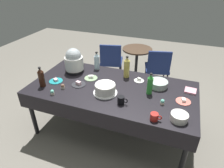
{
  "coord_description": "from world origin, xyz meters",
  "views": [
    {
      "loc": [
        0.77,
        -2.07,
        2.13
      ],
      "look_at": [
        0.0,
        0.0,
        0.8
      ],
      "focal_mm": 31.19,
      "sensor_mm": 36.0,
      "label": 1
    }
  ],
  "objects_px": {
    "dessert_plate_teal": "(56,81)",
    "soda_bottle_lime_soda": "(150,84)",
    "glass_salad_bowl": "(158,84)",
    "cupcake_berry": "(63,86)",
    "slow_cooker": "(74,61)",
    "dessert_plate_white": "(139,80)",
    "frosted_layer_cake": "(105,89)",
    "soda_bottle_ginger_ale": "(127,67)",
    "soda_bottle_water": "(97,61)",
    "cupcake_mint": "(52,92)",
    "coffee_mug_red": "(154,117)",
    "ceramic_snack_bowl": "(179,117)",
    "maroon_chair_right": "(158,67)",
    "round_cafe_table": "(137,59)",
    "dessert_plate_coral": "(183,101)",
    "dessert_plate_sage": "(91,78)",
    "maroon_chair_left": "(111,60)",
    "potluck_table": "(112,91)",
    "soda_bottle_cola": "(41,78)",
    "coffee_mug_black": "(121,100)",
    "dessert_plate_charcoal": "(79,84)",
    "cupcake_cocoa": "(162,102)"
  },
  "relations": [
    {
      "from": "soda_bottle_cola",
      "to": "soda_bottle_lime_soda",
      "type": "distance_m",
      "value": 1.42
    },
    {
      "from": "frosted_layer_cake",
      "to": "dessert_plate_coral",
      "type": "bearing_deg",
      "value": 9.33
    },
    {
      "from": "dessert_plate_teal",
      "to": "soda_bottle_lime_soda",
      "type": "xyz_separation_m",
      "value": [
        1.29,
        0.16,
        0.12
      ]
    },
    {
      "from": "frosted_layer_cake",
      "to": "dessert_plate_white",
      "type": "xyz_separation_m",
      "value": [
        0.33,
        0.46,
        -0.05
      ]
    },
    {
      "from": "soda_bottle_cola",
      "to": "soda_bottle_water",
      "type": "xyz_separation_m",
      "value": [
        0.47,
        0.73,
        -0.0
      ]
    },
    {
      "from": "potluck_table",
      "to": "dessert_plate_teal",
      "type": "height_order",
      "value": "dessert_plate_teal"
    },
    {
      "from": "dessert_plate_white",
      "to": "dessert_plate_charcoal",
      "type": "distance_m",
      "value": 0.85
    },
    {
      "from": "maroon_chair_right",
      "to": "round_cafe_table",
      "type": "distance_m",
      "value": 0.52
    },
    {
      "from": "slow_cooker",
      "to": "dessert_plate_white",
      "type": "relative_size",
      "value": 2.63
    },
    {
      "from": "maroon_chair_left",
      "to": "glass_salad_bowl",
      "type": "bearing_deg",
      "value": -46.18
    },
    {
      "from": "soda_bottle_cola",
      "to": "maroon_chair_right",
      "type": "height_order",
      "value": "soda_bottle_cola"
    },
    {
      "from": "cupcake_mint",
      "to": "coffee_mug_red",
      "type": "relative_size",
      "value": 0.55
    },
    {
      "from": "ceramic_snack_bowl",
      "to": "soda_bottle_lime_soda",
      "type": "relative_size",
      "value": 0.64
    },
    {
      "from": "dessert_plate_charcoal",
      "to": "dessert_plate_teal",
      "type": "relative_size",
      "value": 1.01
    },
    {
      "from": "ceramic_snack_bowl",
      "to": "maroon_chair_right",
      "type": "height_order",
      "value": "maroon_chair_right"
    },
    {
      "from": "soda_bottle_cola",
      "to": "maroon_chair_right",
      "type": "bearing_deg",
      "value": 52.08
    },
    {
      "from": "dessert_plate_charcoal",
      "to": "dessert_plate_white",
      "type": "bearing_deg",
      "value": 27.63
    },
    {
      "from": "soda_bottle_lime_soda",
      "to": "cupcake_cocoa",
      "type": "bearing_deg",
      "value": -43.31
    },
    {
      "from": "dessert_plate_teal",
      "to": "round_cafe_table",
      "type": "bearing_deg",
      "value": 66.67
    },
    {
      "from": "frosted_layer_cake",
      "to": "dessert_plate_teal",
      "type": "distance_m",
      "value": 0.77
    },
    {
      "from": "cupcake_mint",
      "to": "round_cafe_table",
      "type": "height_order",
      "value": "cupcake_mint"
    },
    {
      "from": "soda_bottle_water",
      "to": "slow_cooker",
      "type": "bearing_deg",
      "value": -143.61
    },
    {
      "from": "coffee_mug_red",
      "to": "soda_bottle_water",
      "type": "bearing_deg",
      "value": 139.73
    },
    {
      "from": "round_cafe_table",
      "to": "dessert_plate_coral",
      "type": "bearing_deg",
      "value": -59.21
    },
    {
      "from": "slow_cooker",
      "to": "maroon_chair_right",
      "type": "height_order",
      "value": "slow_cooker"
    },
    {
      "from": "soda_bottle_water",
      "to": "maroon_chair_left",
      "type": "distance_m",
      "value": 1.03
    },
    {
      "from": "maroon_chair_right",
      "to": "coffee_mug_red",
      "type": "bearing_deg",
      "value": -83.08
    },
    {
      "from": "glass_salad_bowl",
      "to": "dessert_plate_teal",
      "type": "xyz_separation_m",
      "value": [
        -1.37,
        -0.36,
        -0.03
      ]
    },
    {
      "from": "dessert_plate_teal",
      "to": "maroon_chair_right",
      "type": "xyz_separation_m",
      "value": [
        1.22,
        1.51,
        -0.27
      ]
    },
    {
      "from": "cupcake_cocoa",
      "to": "soda_bottle_water",
      "type": "distance_m",
      "value": 1.25
    },
    {
      "from": "soda_bottle_water",
      "to": "coffee_mug_red",
      "type": "height_order",
      "value": "soda_bottle_water"
    },
    {
      "from": "soda_bottle_cola",
      "to": "coffee_mug_black",
      "type": "relative_size",
      "value": 2.25
    },
    {
      "from": "coffee_mug_red",
      "to": "cupcake_mint",
      "type": "bearing_deg",
      "value": 178.56
    },
    {
      "from": "dessert_plate_sage",
      "to": "maroon_chair_left",
      "type": "relative_size",
      "value": 0.22
    },
    {
      "from": "glass_salad_bowl",
      "to": "cupcake_berry",
      "type": "bearing_deg",
      "value": -157.44
    },
    {
      "from": "cupcake_cocoa",
      "to": "coffee_mug_red",
      "type": "relative_size",
      "value": 0.55
    },
    {
      "from": "frosted_layer_cake",
      "to": "slow_cooker",
      "type": "xyz_separation_m",
      "value": [
        -0.67,
        0.4,
        0.11
      ]
    },
    {
      "from": "cupcake_mint",
      "to": "frosted_layer_cake",
      "type": "bearing_deg",
      "value": 22.79
    },
    {
      "from": "frosted_layer_cake",
      "to": "soda_bottle_water",
      "type": "relative_size",
      "value": 1.1
    },
    {
      "from": "maroon_chair_right",
      "to": "dessert_plate_coral",
      "type": "bearing_deg",
      "value": -70.46
    },
    {
      "from": "slow_cooker",
      "to": "cupcake_cocoa",
      "type": "relative_size",
      "value": 5.51
    },
    {
      "from": "dessert_plate_coral",
      "to": "dessert_plate_charcoal",
      "type": "bearing_deg",
      "value": -176.16
    },
    {
      "from": "soda_bottle_ginger_ale",
      "to": "soda_bottle_water",
      "type": "distance_m",
      "value": 0.52
    },
    {
      "from": "dessert_plate_white",
      "to": "soda_bottle_water",
      "type": "bearing_deg",
      "value": 168.21
    },
    {
      "from": "maroon_chair_right",
      "to": "ceramic_snack_bowl",
      "type": "bearing_deg",
      "value": -75.12
    },
    {
      "from": "cupcake_mint",
      "to": "dessert_plate_coral",
      "type": "bearing_deg",
      "value": 14.85
    },
    {
      "from": "dessert_plate_charcoal",
      "to": "dessert_plate_teal",
      "type": "distance_m",
      "value": 0.35
    },
    {
      "from": "cupcake_berry",
      "to": "maroon_chair_left",
      "type": "bearing_deg",
      "value": 87.71
    },
    {
      "from": "dessert_plate_white",
      "to": "maroon_chair_right",
      "type": "distance_m",
      "value": 1.13
    },
    {
      "from": "dessert_plate_charcoal",
      "to": "coffee_mug_red",
      "type": "xyz_separation_m",
      "value": [
        1.09,
        -0.35,
        0.03
      ]
    }
  ]
}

